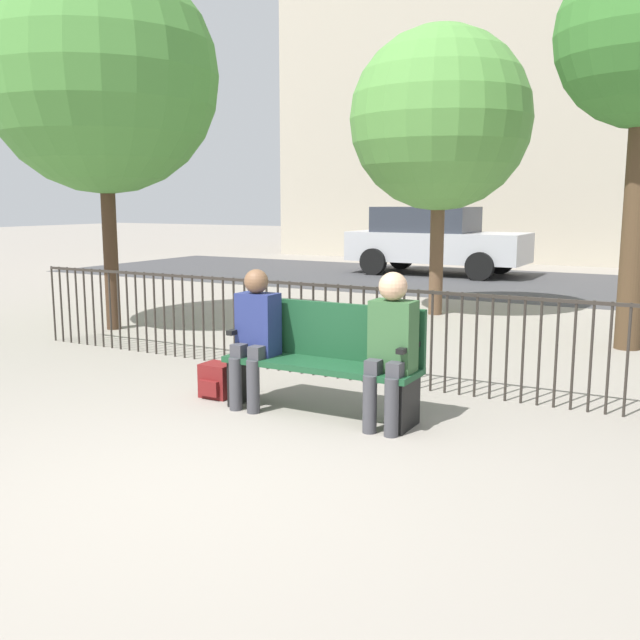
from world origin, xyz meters
name	(u,v)px	position (x,y,z in m)	size (l,w,h in m)	color
ground_plane	(193,482)	(0.00, 0.00, 0.00)	(80.00, 80.00, 0.00)	gray
park_bench	(325,355)	(0.00, 1.74, 0.49)	(1.68, 0.45, 0.92)	#194728
seated_person_0	(255,331)	(-0.61, 1.61, 0.67)	(0.34, 0.39, 1.19)	#3D3D42
seated_person_1	(391,342)	(0.65, 1.61, 0.69)	(0.34, 0.39, 1.23)	#3D3D42
backpack	(218,380)	(-1.08, 1.69, 0.15)	(0.28, 0.28, 0.31)	maroon
fence_railing	(377,327)	(-0.02, 2.82, 0.56)	(9.01, 0.03, 0.95)	#2D2823
tree_1	(102,76)	(-4.46, 3.80, 3.37)	(3.07, 3.07, 4.92)	#422D1E
tree_2	(440,120)	(-1.00, 7.20, 2.96)	(2.73, 2.73, 4.34)	brown
street_surface	(560,286)	(0.00, 12.00, 0.00)	(24.00, 6.00, 0.01)	#3D3D3F
parked_car_0	(434,239)	(-3.17, 13.07, 0.84)	(4.20, 1.94, 1.62)	#B7B7BC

